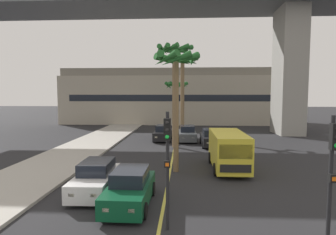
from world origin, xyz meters
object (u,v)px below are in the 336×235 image
(car_queue_fifth, at_px, (211,138))
(palm_tree_far_median, at_px, (176,71))
(car_queue_third, at_px, (96,178))
(car_queue_fourth, at_px, (187,134))
(traffic_light_right_far_corner, at_px, (332,167))
(palm_tree_mid_median, at_px, (175,64))
(car_queue_front, at_px, (130,189))
(car_queue_second, at_px, (163,133))
(palm_tree_near_median, at_px, (176,89))
(traffic_light_median_near, at_px, (167,155))
(palm_tree_farthest_median, at_px, (183,73))
(delivery_van, at_px, (228,149))

(car_queue_fifth, distance_m, palm_tree_far_median, 10.85)
(car_queue_third, relative_size, car_queue_fourth, 1.00)
(car_queue_third, height_order, traffic_light_right_far_corner, traffic_light_right_far_corner)
(car_queue_third, height_order, palm_tree_far_median, palm_tree_far_median)
(car_queue_third, bearing_deg, palm_tree_mid_median, 74.38)
(car_queue_front, bearing_deg, palm_tree_mid_median, 83.82)
(traffic_light_right_far_corner, bearing_deg, palm_tree_far_median, 117.77)
(car_queue_second, distance_m, traffic_light_right_far_corner, 21.92)
(car_queue_second, distance_m, car_queue_fifth, 5.54)
(car_queue_front, distance_m, car_queue_third, 2.39)
(car_queue_front, bearing_deg, palm_tree_near_median, 87.14)
(car_queue_fourth, distance_m, traffic_light_median_near, 19.37)
(car_queue_fourth, height_order, traffic_light_right_far_corner, traffic_light_right_far_corner)
(palm_tree_near_median, distance_m, palm_tree_mid_median, 12.09)
(palm_tree_near_median, relative_size, palm_tree_farthest_median, 0.72)
(car_queue_front, xyz_separation_m, palm_tree_farthest_median, (2.12, 20.24, 6.40))
(car_queue_second, bearing_deg, traffic_light_median_near, -85.26)
(car_queue_front, relative_size, car_queue_second, 1.00)
(delivery_van, bearing_deg, car_queue_fifth, 92.33)
(car_queue_front, height_order, traffic_light_median_near, traffic_light_median_near)
(palm_tree_mid_median, bearing_deg, car_queue_third, -105.62)
(car_queue_second, height_order, palm_tree_mid_median, palm_tree_mid_median)
(car_queue_front, xyz_separation_m, car_queue_second, (0.13, 17.30, 0.00))
(palm_tree_near_median, height_order, palm_tree_far_median, palm_tree_far_median)
(car_queue_third, relative_size, delivery_van, 0.79)
(palm_tree_mid_median, bearing_deg, car_queue_second, 109.53)
(car_queue_fifth, bearing_deg, palm_tree_mid_median, -166.58)
(car_queue_front, distance_m, delivery_van, 8.05)
(car_queue_second, height_order, palm_tree_far_median, palm_tree_far_median)
(car_queue_fourth, bearing_deg, traffic_light_right_far_corner, -79.23)
(delivery_van, distance_m, palm_tree_far_median, 5.98)
(palm_tree_near_median, distance_m, palm_tree_far_median, 20.01)
(car_queue_fifth, relative_size, traffic_light_right_far_corner, 0.99)
(car_queue_third, height_order, car_queue_fifth, same)
(traffic_light_median_near, distance_m, palm_tree_farthest_median, 22.87)
(car_queue_fifth, xyz_separation_m, delivery_van, (0.33, -8.17, 0.57))
(traffic_light_median_near, distance_m, palm_tree_mid_median, 16.44)
(car_queue_fifth, bearing_deg, palm_tree_near_median, 107.65)
(car_queue_fifth, xyz_separation_m, traffic_light_median_near, (-3.06, -16.53, 1.99))
(car_queue_fifth, relative_size, traffic_light_median_near, 0.99)
(delivery_van, bearing_deg, car_queue_third, -146.05)
(car_queue_second, xyz_separation_m, car_queue_fourth, (2.52, -0.25, 0.00))
(car_queue_second, bearing_deg, car_queue_fourth, -5.61)
(car_queue_second, height_order, car_queue_fifth, same)
(palm_tree_farthest_median, bearing_deg, traffic_light_right_far_corner, -79.39)
(delivery_van, xyz_separation_m, palm_tree_mid_median, (-3.68, 7.37, 6.20))
(car_queue_second, bearing_deg, car_queue_front, -90.43)
(car_queue_front, relative_size, car_queue_fourth, 0.99)
(delivery_van, distance_m, traffic_light_right_far_corner, 9.93)
(car_queue_third, xyz_separation_m, palm_tree_far_median, (3.75, 4.05, 5.49))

